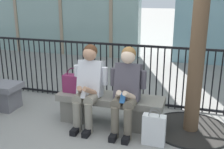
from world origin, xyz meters
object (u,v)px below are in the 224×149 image
object	(u,v)px
stone_bench	(110,107)
handbag_on_bench	(74,83)
shopping_bag	(154,129)
seated_person_with_phone	(89,84)
seated_person_companion	(126,88)

from	to	relation	value
stone_bench	handbag_on_bench	world-z (taller)	handbag_on_bench
stone_bench	shopping_bag	size ratio (longest dim) A/B	3.17
handbag_on_bench	shopping_bag	distance (m)	1.42
seated_person_with_phone	shopping_bag	size ratio (longest dim) A/B	2.40
handbag_on_bench	shopping_bag	size ratio (longest dim) A/B	0.76
seated_person_companion	handbag_on_bench	world-z (taller)	seated_person_companion
shopping_bag	handbag_on_bench	bearing A→B (deg)	163.45
stone_bench	seated_person_with_phone	bearing A→B (deg)	-155.57
shopping_bag	stone_bench	bearing A→B (deg)	151.33
stone_bench	handbag_on_bench	distance (m)	0.66
stone_bench	shopping_bag	distance (m)	0.83
seated_person_companion	handbag_on_bench	xyz separation A→B (m)	(-0.86, 0.12, -0.06)
stone_bench	shopping_bag	world-z (taller)	shopping_bag
handbag_on_bench	shopping_bag	xyz separation A→B (m)	(1.31, -0.39, -0.38)
shopping_bag	seated_person_with_phone	bearing A→B (deg)	165.05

